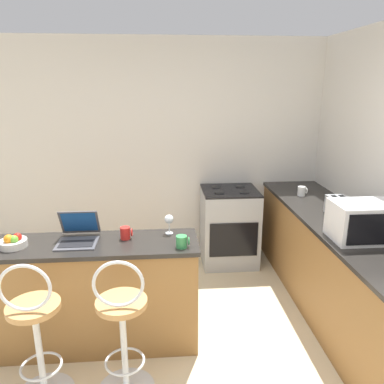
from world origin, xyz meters
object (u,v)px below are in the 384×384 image
(toaster, at_px, (340,207))
(bar_stool_near, at_px, (36,335))
(microwave, at_px, (366,221))
(mug_red, at_px, (126,233))
(stove_range, at_px, (229,226))
(mug_white, at_px, (302,191))
(laptop, at_px, (78,234))
(mug_green, at_px, (182,242))
(bar_stool_far, at_px, (123,331))
(fruit_bowl, at_px, (13,242))
(wine_glass_tall, at_px, (169,220))

(toaster, bearing_deg, bar_stool_near, -158.35)
(bar_stool_near, distance_m, microwave, 2.52)
(microwave, bearing_deg, mug_red, 175.03)
(stove_range, relative_size, mug_white, 8.73)
(laptop, height_order, mug_white, laptop)
(microwave, height_order, mug_green, microwave)
(bar_stool_far, bearing_deg, stove_range, 61.38)
(bar_stool_near, height_order, microwave, microwave)
(fruit_bowl, bearing_deg, laptop, 9.78)
(bar_stool_near, height_order, fruit_bowl, bar_stool_near)
(microwave, distance_m, fruit_bowl, 2.70)
(mug_green, relative_size, mug_white, 0.97)
(bar_stool_far, height_order, laptop, laptop)
(bar_stool_near, relative_size, laptop, 3.24)
(stove_range, height_order, mug_white, mug_white)
(laptop, bearing_deg, wine_glass_tall, 7.47)
(bar_stool_far, xyz_separation_m, mug_green, (0.42, 0.42, 0.45))
(mug_red, bearing_deg, stove_range, 51.11)
(mug_green, xyz_separation_m, mug_red, (-0.43, 0.20, 0.00))
(mug_green, distance_m, wine_glass_tall, 0.30)
(mug_green, bearing_deg, toaster, 20.75)
(toaster, bearing_deg, microwave, -95.96)
(bar_stool_far, distance_m, laptop, 0.85)
(fruit_bowl, relative_size, mug_white, 1.93)
(mug_red, bearing_deg, bar_stool_near, -131.65)
(laptop, xyz_separation_m, fruit_bowl, (-0.46, -0.08, -0.02))
(microwave, bearing_deg, bar_stool_near, -169.40)
(bar_stool_near, bearing_deg, wine_glass_tall, 37.96)
(toaster, bearing_deg, wine_glass_tall, -169.74)
(bar_stool_near, relative_size, bar_stool_far, 1.00)
(microwave, relative_size, mug_white, 5.01)
(fruit_bowl, distance_m, wine_glass_tall, 1.19)
(laptop, distance_m, microwave, 2.24)
(microwave, bearing_deg, wine_glass_tall, 170.96)
(laptop, xyz_separation_m, microwave, (2.24, -0.15, 0.09))
(wine_glass_tall, bearing_deg, mug_white, 33.15)
(wine_glass_tall, bearing_deg, bar_stool_far, -115.51)
(microwave, xyz_separation_m, mug_white, (-0.06, 1.20, -0.10))
(mug_white, bearing_deg, toaster, -80.49)
(bar_stool_far, height_order, microwave, microwave)
(laptop, height_order, toaster, laptop)
(bar_stool_near, height_order, mug_white, bar_stool_near)
(mug_green, relative_size, mug_red, 1.05)
(wine_glass_tall, bearing_deg, toaster, 10.26)
(microwave, relative_size, fruit_bowl, 2.60)
(bar_stool_near, distance_m, stove_range, 2.54)
(microwave, xyz_separation_m, mug_red, (-1.87, 0.16, -0.10))
(bar_stool_near, bearing_deg, mug_white, 35.04)
(toaster, bearing_deg, laptop, -170.60)
(bar_stool_far, relative_size, wine_glass_tall, 6.53)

